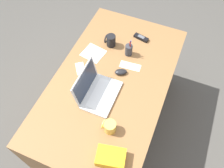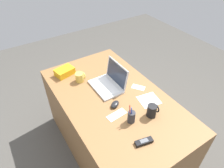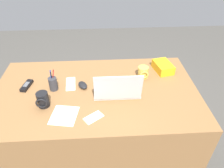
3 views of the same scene
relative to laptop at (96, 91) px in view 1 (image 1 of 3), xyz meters
name	(u,v)px [view 1 (image 1 of 3)]	position (x,y,z in m)	size (l,w,h in m)	color
ground_plane	(111,120)	(0.15, -0.05, -0.80)	(6.00, 6.00, 0.00)	#4C4944
desk	(111,103)	(0.15, -0.05, -0.42)	(1.51, 0.88, 0.75)	olive
laptop	(96,91)	(0.00, 0.00, 0.00)	(0.33, 0.25, 0.23)	silver
computer_mouse	(121,72)	(0.25, -0.10, -0.03)	(0.06, 0.10, 0.04)	black
coffee_mug_white	(110,127)	(-0.22, -0.20, 0.00)	(0.08, 0.10, 0.09)	#E0BC4C
coffee_mug_tall	(111,40)	(0.50, 0.10, 0.01)	(0.08, 0.09, 0.11)	black
cordless_phone	(141,38)	(0.67, -0.13, -0.03)	(0.07, 0.14, 0.03)	black
pen_holder	(129,50)	(0.46, -0.08, 0.01)	(0.06, 0.06, 0.17)	#333338
snack_bag	(111,157)	(-0.41, -0.29, -0.01)	(0.13, 0.18, 0.07)	#F2AD19
paper_note_near_laptop	(80,68)	(0.17, 0.22, -0.05)	(0.12, 0.07, 0.00)	white
paper_note_left	(93,53)	(0.36, 0.20, -0.05)	(0.16, 0.18, 0.00)	white
paper_note_right	(130,66)	(0.35, -0.14, -0.05)	(0.07, 0.17, 0.00)	white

